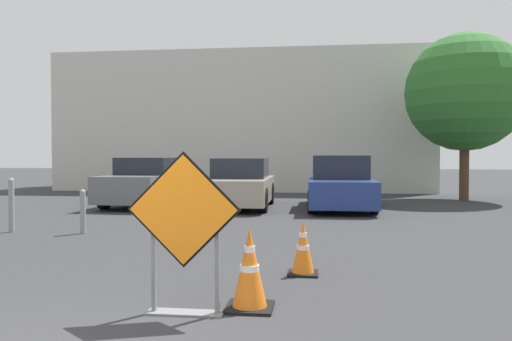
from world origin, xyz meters
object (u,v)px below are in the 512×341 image
at_px(road_closed_sign, 184,224).
at_px(traffic_cone_nearest, 250,269).
at_px(traffic_cone_second, 303,248).
at_px(parked_car_second, 241,185).
at_px(bollard_second, 11,204).
at_px(parked_car_nearest, 150,183).
at_px(parked_car_third, 340,184).
at_px(bollard_nearest, 83,210).

bearing_deg(road_closed_sign, traffic_cone_nearest, 25.32).
distance_m(traffic_cone_second, parked_car_second, 8.50).
xyz_separation_m(traffic_cone_second, bollard_second, (-5.91, 2.90, 0.23)).
height_order(traffic_cone_nearest, bollard_second, bollard_second).
relative_size(traffic_cone_second, parked_car_second, 0.17).
bearing_deg(traffic_cone_nearest, parked_car_nearest, 113.98).
height_order(parked_car_second, parked_car_third, parked_car_third).
bearing_deg(road_closed_sign, parked_car_nearest, 110.57).
height_order(parked_car_nearest, parked_car_third, parked_car_third).
xyz_separation_m(traffic_cone_second, parked_car_second, (-2.06, 8.23, 0.34)).
relative_size(road_closed_sign, bollard_nearest, 1.80).
distance_m(traffic_cone_nearest, parked_car_third, 9.97).
bearing_deg(traffic_cone_nearest, parked_car_second, 99.14).
bearing_deg(road_closed_sign, parked_car_second, 95.54).
relative_size(parked_car_nearest, bollard_second, 3.97).
bearing_deg(parked_car_nearest, traffic_cone_nearest, 117.51).
bearing_deg(parked_car_nearest, traffic_cone_second, 123.68).
height_order(parked_car_third, bollard_nearest, parked_car_third).
height_order(traffic_cone_nearest, parked_car_third, parked_car_third).
xyz_separation_m(traffic_cone_nearest, parked_car_third, (1.36, 9.87, 0.30)).
height_order(traffic_cone_second, parked_car_third, parked_car_third).
height_order(road_closed_sign, traffic_cone_second, road_closed_sign).
distance_m(road_closed_sign, bollard_second, 6.74).
distance_m(road_closed_sign, parked_car_second, 10.08).
distance_m(parked_car_nearest, bollard_nearest, 5.71).
xyz_separation_m(parked_car_second, parked_car_third, (2.92, 0.12, 0.02)).
distance_m(parked_car_third, bollard_second, 8.69).
xyz_separation_m(traffic_cone_nearest, parked_car_nearest, (-4.49, 10.10, 0.30)).
relative_size(bollard_nearest, bollard_second, 0.80).
bearing_deg(parked_car_nearest, parked_car_third, -178.70).
bearing_deg(traffic_cone_second, parked_car_second, 104.06).
xyz_separation_m(parked_car_third, bollard_second, (-6.77, -5.45, -0.13)).
xyz_separation_m(parked_car_nearest, bollard_nearest, (0.58, -5.68, -0.24)).
distance_m(traffic_cone_nearest, parked_car_second, 9.88).
bearing_deg(parked_car_second, parked_car_third, -178.61).
height_order(traffic_cone_nearest, parked_car_second, parked_car_second).
height_order(road_closed_sign, bollard_nearest, road_closed_sign).
distance_m(bollard_nearest, bollard_second, 1.51).
height_order(parked_car_nearest, bollard_second, parked_car_nearest).
bearing_deg(parked_car_second, bollard_nearest, 65.35).
height_order(parked_car_nearest, bollard_nearest, parked_car_nearest).
height_order(traffic_cone_second, bollard_second, bollard_second).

